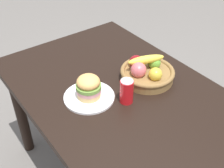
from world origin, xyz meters
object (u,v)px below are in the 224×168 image
at_px(soda_can, 127,91).
at_px(fruit_basket, 147,72).
at_px(plate, 89,97).
at_px(sandwich, 89,87).

xyz_separation_m(soda_can, fruit_basket, (-0.08, 0.20, -0.02)).
relative_size(plate, fruit_basket, 0.87).
xyz_separation_m(plate, fruit_basket, (0.05, 0.34, 0.04)).
bearing_deg(sandwich, soda_can, 45.73).
height_order(plate, soda_can, soda_can).
bearing_deg(fruit_basket, sandwich, -98.14).
relative_size(plate, soda_can, 2.01).
xyz_separation_m(plate, soda_can, (0.13, 0.13, 0.06)).
height_order(sandwich, fruit_basket, fruit_basket).
bearing_deg(soda_can, sandwich, -134.27).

